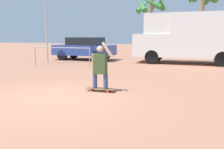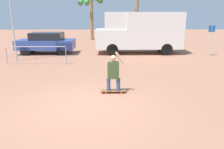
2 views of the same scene
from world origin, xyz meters
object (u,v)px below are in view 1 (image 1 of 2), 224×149
parked_car_blue (85,48)px  palm_tree_center_background (151,8)px  person_skateboarder (100,65)px  skateboard (100,89)px  camper_van (190,36)px

parked_car_blue → palm_tree_center_background: 10.60m
person_skateboarder → skateboard: bearing=-0.0°
camper_van → parked_car_blue: size_ratio=1.51×
camper_van → palm_tree_center_background: bearing=113.9°
skateboard → palm_tree_center_background: size_ratio=0.17×
parked_car_blue → camper_van: bearing=-0.2°
skateboard → person_skateboarder: person_skateboarder is taller
person_skateboarder → palm_tree_center_background: 18.91m
person_skateboarder → camper_van: 9.19m
parked_car_blue → skateboard: bearing=-61.7°
skateboard → parked_car_blue: bearing=118.3°
skateboard → person_skateboarder: size_ratio=0.64×
skateboard → person_skateboarder: 0.74m
parked_car_blue → palm_tree_center_background: palm_tree_center_background is taller
camper_van → skateboard: bearing=-104.4°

